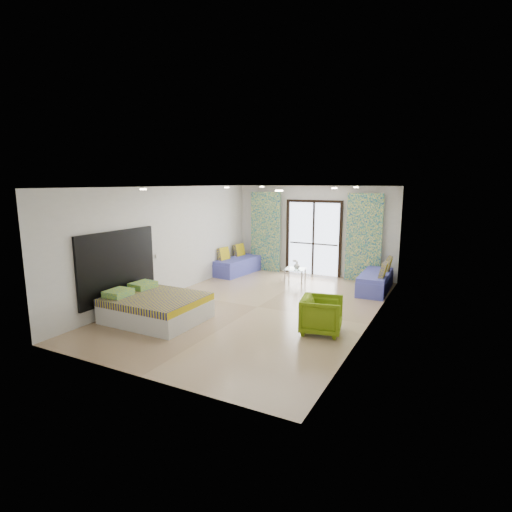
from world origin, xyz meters
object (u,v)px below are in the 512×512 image
at_px(daybed_left, 238,265).
at_px(coffee_table, 295,270).
at_px(daybed_right, 376,281).
at_px(bed, 155,307).
at_px(armchair, 322,313).

relative_size(daybed_left, coffee_table, 2.81).
height_order(daybed_left, daybed_right, daybed_right).
distance_m(bed, daybed_left, 4.53).
xyz_separation_m(daybed_left, coffee_table, (1.97, -0.11, 0.06)).
bearing_deg(armchair, bed, 94.00).
relative_size(bed, coffee_table, 2.90).
height_order(bed, armchair, armchair).
bearing_deg(daybed_right, coffee_table, 177.78).
relative_size(daybed_right, armchair, 2.34).
distance_m(bed, daybed_right, 5.65).
relative_size(daybed_left, armchair, 2.38).
xyz_separation_m(bed, daybed_left, (-0.64, 4.49, -0.00)).
relative_size(bed, daybed_left, 1.03).
bearing_deg(daybed_left, coffee_table, 2.59).
height_order(bed, coffee_table, same).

